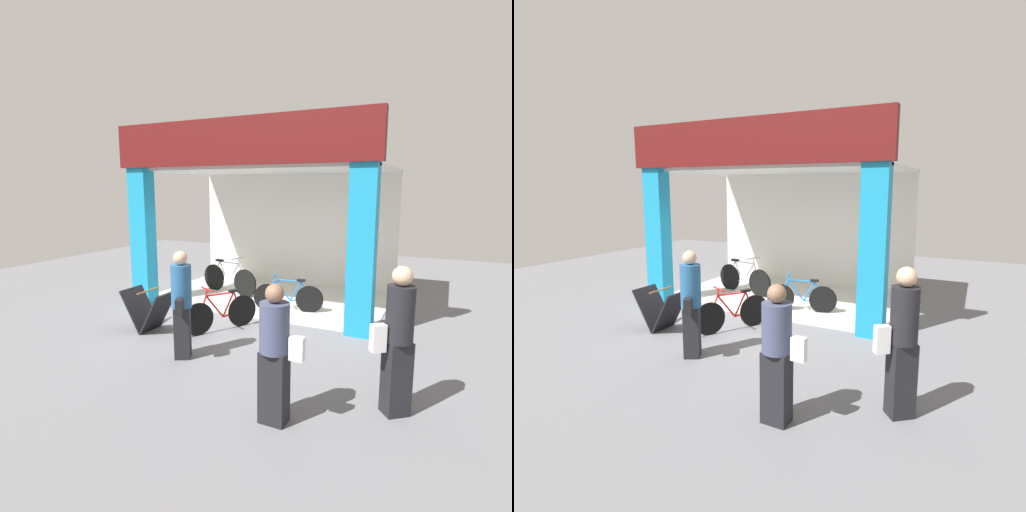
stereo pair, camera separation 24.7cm
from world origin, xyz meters
The scene contains 9 objects.
ground_plane centered at (0.00, 0.00, 0.00)m, with size 18.86×18.86×0.00m, color slate.
shop_facade centered at (0.00, 1.60, 2.10)m, with size 5.63×3.60×3.97m.
bicycle_inside_0 centered at (0.82, 0.74, 0.33)m, with size 1.47×0.48×0.83m.
bicycle_inside_1 centered at (-1.10, 1.51, 0.38)m, with size 1.71×0.53×0.96m.
bicycle_parked_0 centered at (0.11, -0.90, 0.34)m, with size 0.81×1.36×0.85m.
sandwich_board_sign centered at (-1.10, -1.48, 0.39)m, with size 0.93×0.60×0.79m.
pedestrian_0 centered at (3.41, -2.45, 0.92)m, with size 0.52×0.48×1.78m.
pedestrian_1 centered at (0.19, -2.21, 0.87)m, with size 0.43×0.56×1.70m.
pedestrian_2 centered at (2.20, -3.23, 0.84)m, with size 0.52×0.35×1.62m.
Camera 2 is at (4.09, -7.04, 2.64)m, focal length 28.37 mm.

